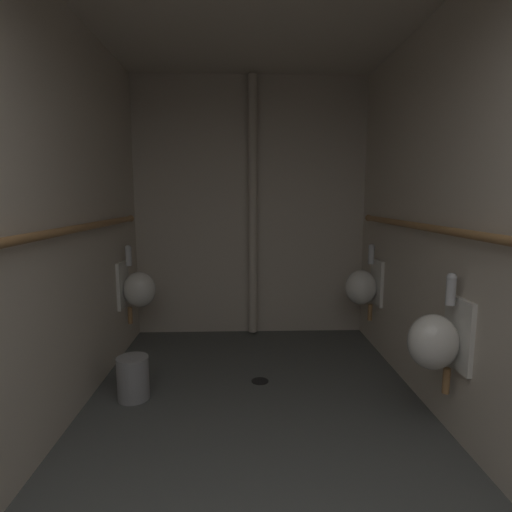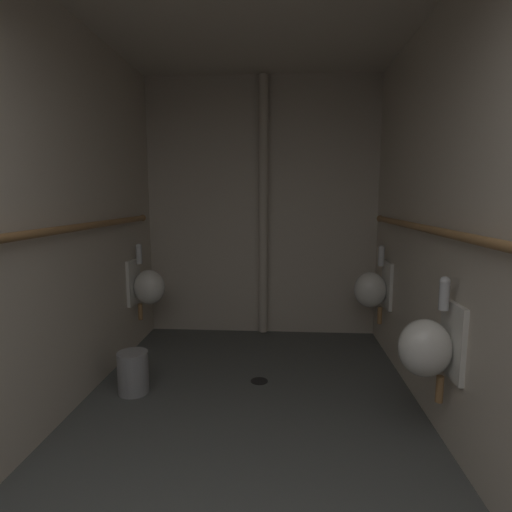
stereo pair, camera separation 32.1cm
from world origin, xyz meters
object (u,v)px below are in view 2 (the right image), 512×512
(urinal_right_far, at_px, (373,289))
(floor_drain, at_px, (259,381))
(urinal_left_mid, at_px, (147,286))
(waste_bin, at_px, (133,372))
(urinal_right_mid, at_px, (429,346))
(standpipe_back_wall, at_px, (263,209))

(urinal_right_far, height_order, floor_drain, urinal_right_far)
(urinal_left_mid, height_order, waste_bin, urinal_left_mid)
(floor_drain, bearing_deg, urinal_right_mid, -38.11)
(standpipe_back_wall, bearing_deg, urinal_right_mid, -61.86)
(urinal_right_mid, xyz_separation_m, urinal_right_far, (0.00, 1.50, 0.00))
(urinal_left_mid, height_order, urinal_right_far, same)
(urinal_left_mid, xyz_separation_m, urinal_right_mid, (2.17, -1.47, 0.00))
(waste_bin, bearing_deg, urinal_right_far, 25.39)
(urinal_left_mid, height_order, urinal_right_mid, same)
(urinal_right_mid, relative_size, urinal_right_far, 1.00)
(urinal_left_mid, relative_size, urinal_right_far, 1.00)
(urinal_right_mid, relative_size, floor_drain, 5.39)
(urinal_right_mid, distance_m, floor_drain, 1.46)
(floor_drain, bearing_deg, urinal_right_far, 33.78)
(urinal_right_mid, bearing_deg, urinal_right_far, 90.00)
(urinal_right_mid, relative_size, standpipe_back_wall, 0.28)
(urinal_left_mid, xyz_separation_m, urinal_right_far, (2.17, 0.03, 0.00))
(urinal_right_mid, bearing_deg, waste_bin, 164.29)
(urinal_right_far, xyz_separation_m, waste_bin, (-1.99, -0.94, -0.47))
(urinal_right_far, height_order, standpipe_back_wall, standpipe_back_wall)
(standpipe_back_wall, bearing_deg, waste_bin, -122.99)
(urinal_left_mid, bearing_deg, waste_bin, -78.69)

